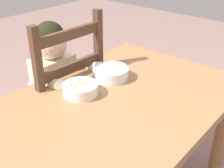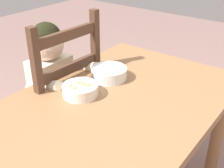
{
  "view_description": "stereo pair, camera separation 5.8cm",
  "coord_description": "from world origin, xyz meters",
  "views": [
    {
      "loc": [
        -0.86,
        -0.69,
        1.38
      ],
      "look_at": [
        0.01,
        0.05,
        0.77
      ],
      "focal_mm": 46.7,
      "sensor_mm": 36.0,
      "label": 1
    },
    {
      "loc": [
        -0.9,
        -0.64,
        1.38
      ],
      "look_at": [
        0.01,
        0.05,
        0.77
      ],
      "focal_mm": 46.7,
      "sensor_mm": 36.0,
      "label": 2
    }
  ],
  "objects": [
    {
      "name": "spoon",
      "position": [
        -0.02,
        0.16,
        0.73
      ],
      "size": [
        0.14,
        0.07,
        0.01
      ],
      "color": "silver",
      "rests_on": "dining_table"
    },
    {
      "name": "dining_table",
      "position": [
        0.0,
        0.0,
        0.61
      ],
      "size": [
        1.16,
        0.8,
        0.72
      ],
      "color": "#916642",
      "rests_on": "ground"
    },
    {
      "name": "bowl_of_peas",
      "position": [
        0.12,
        0.15,
        0.75
      ],
      "size": [
        0.18,
        0.18,
        0.06
      ],
      "color": "white",
      "rests_on": "dining_table"
    },
    {
      "name": "bowl_of_carrots",
      "position": [
        -0.08,
        0.15,
        0.75
      ],
      "size": [
        0.16,
        0.16,
        0.05
      ],
      "color": "white",
      "rests_on": "dining_table"
    },
    {
      "name": "dining_chair",
      "position": [
        0.02,
        0.45,
        0.48
      ],
      "size": [
        0.44,
        0.44,
        1.03
      ],
      "color": "#4C3122",
      "rests_on": "ground"
    },
    {
      "name": "child_figure",
      "position": [
        0.02,
        0.44,
        0.64
      ],
      "size": [
        0.32,
        0.31,
        0.97
      ],
      "color": "beige",
      "rests_on": "ground"
    }
  ]
}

